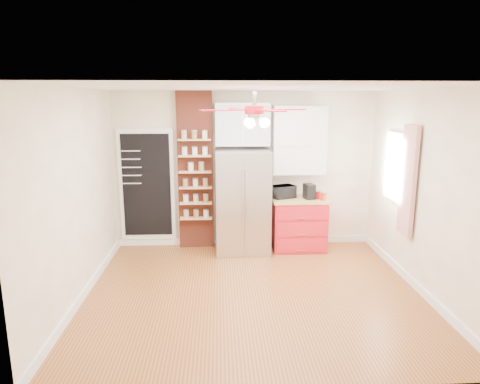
{
  "coord_description": "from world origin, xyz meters",
  "views": [
    {
      "loc": [
        -0.45,
        -5.36,
        2.56
      ],
      "look_at": [
        -0.14,
        0.9,
        1.19
      ],
      "focal_mm": 32.0,
      "sensor_mm": 36.0,
      "label": 1
    }
  ],
  "objects_px": {
    "fridge": "(243,201)",
    "pantry_jar_oats": "(191,167)",
    "toaster_oven": "(283,192)",
    "ceiling_fan": "(255,110)",
    "red_cabinet": "(299,224)",
    "canister_left": "(323,196)",
    "coffee_maker": "(309,191)"
  },
  "relations": [
    {
      "from": "fridge",
      "to": "ceiling_fan",
      "type": "relative_size",
      "value": 1.25
    },
    {
      "from": "fridge",
      "to": "red_cabinet",
      "type": "xyz_separation_m",
      "value": [
        0.97,
        0.05,
        -0.42
      ]
    },
    {
      "from": "fridge",
      "to": "canister_left",
      "type": "distance_m",
      "value": 1.35
    },
    {
      "from": "coffee_maker",
      "to": "pantry_jar_oats",
      "type": "xyz_separation_m",
      "value": [
        -2.0,
        0.11,
        0.42
      ]
    },
    {
      "from": "coffee_maker",
      "to": "pantry_jar_oats",
      "type": "distance_m",
      "value": 2.04
    },
    {
      "from": "fridge",
      "to": "red_cabinet",
      "type": "bearing_deg",
      "value": 2.95
    },
    {
      "from": "toaster_oven",
      "to": "ceiling_fan",
      "type": "bearing_deg",
      "value": -133.53
    },
    {
      "from": "red_cabinet",
      "to": "ceiling_fan",
      "type": "distance_m",
      "value": 2.75
    },
    {
      "from": "red_cabinet",
      "to": "coffee_maker",
      "type": "height_order",
      "value": "coffee_maker"
    },
    {
      "from": "fridge",
      "to": "ceiling_fan",
      "type": "xyz_separation_m",
      "value": [
        0.05,
        -1.63,
        1.55
      ]
    },
    {
      "from": "red_cabinet",
      "to": "canister_left",
      "type": "height_order",
      "value": "canister_left"
    },
    {
      "from": "toaster_oven",
      "to": "coffee_maker",
      "type": "relative_size",
      "value": 1.52
    },
    {
      "from": "pantry_jar_oats",
      "to": "toaster_oven",
      "type": "bearing_deg",
      "value": -0.5
    },
    {
      "from": "ceiling_fan",
      "to": "toaster_oven",
      "type": "height_order",
      "value": "ceiling_fan"
    },
    {
      "from": "ceiling_fan",
      "to": "pantry_jar_oats",
      "type": "distance_m",
      "value": 2.21
    },
    {
      "from": "pantry_jar_oats",
      "to": "fridge",
      "type": "bearing_deg",
      "value": -7.98
    },
    {
      "from": "toaster_oven",
      "to": "red_cabinet",
      "type": "bearing_deg",
      "value": -35.18
    },
    {
      "from": "fridge",
      "to": "pantry_jar_oats",
      "type": "bearing_deg",
      "value": 172.02
    },
    {
      "from": "red_cabinet",
      "to": "toaster_oven",
      "type": "bearing_deg",
      "value": 168.0
    },
    {
      "from": "fridge",
      "to": "coffee_maker",
      "type": "relative_size",
      "value": 6.85
    },
    {
      "from": "toaster_oven",
      "to": "pantry_jar_oats",
      "type": "bearing_deg",
      "value": 156.32
    },
    {
      "from": "ceiling_fan",
      "to": "canister_left",
      "type": "relative_size",
      "value": 10.66
    },
    {
      "from": "fridge",
      "to": "toaster_oven",
      "type": "relative_size",
      "value": 4.5
    },
    {
      "from": "ceiling_fan",
      "to": "canister_left",
      "type": "xyz_separation_m",
      "value": [
        1.29,
        1.53,
        -1.46
      ]
    },
    {
      "from": "red_cabinet",
      "to": "pantry_jar_oats",
      "type": "bearing_deg",
      "value": 177.76
    },
    {
      "from": "canister_left",
      "to": "red_cabinet",
      "type": "bearing_deg",
      "value": 157.48
    },
    {
      "from": "fridge",
      "to": "pantry_jar_oats",
      "type": "distance_m",
      "value": 1.05
    },
    {
      "from": "coffee_maker",
      "to": "canister_left",
      "type": "height_order",
      "value": "coffee_maker"
    },
    {
      "from": "fridge",
      "to": "red_cabinet",
      "type": "height_order",
      "value": "fridge"
    },
    {
      "from": "ceiling_fan",
      "to": "canister_left",
      "type": "height_order",
      "value": "ceiling_fan"
    },
    {
      "from": "coffee_maker",
      "to": "ceiling_fan",
      "type": "bearing_deg",
      "value": -134.49
    },
    {
      "from": "canister_left",
      "to": "coffee_maker",
      "type": "bearing_deg",
      "value": 150.63
    }
  ]
}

